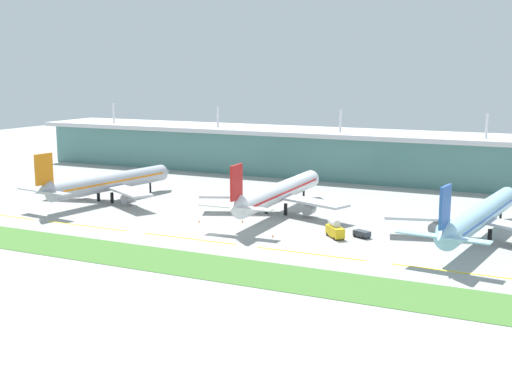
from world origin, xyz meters
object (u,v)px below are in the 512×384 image
fuel_truck (335,229)px  safety_cone_nose_front (273,236)px  airliner_near (108,183)px  airliner_middle (278,193)px  pushback_tug (362,234)px  safety_cone_left_wingtip (242,221)px  airliner_far (480,216)px  safety_cone_right_wingtip (199,221)px

fuel_truck → safety_cone_nose_front: fuel_truck is taller
airliner_near → airliner_middle: same height
pushback_tug → airliner_near: bearing=173.1°
airliner_middle → fuel_truck: bearing=-39.5°
pushback_tug → safety_cone_left_wingtip: (-36.71, 2.43, -0.75)m
airliner_far → safety_cone_nose_front: bearing=-157.5°
airliner_near → pushback_tug: airliner_near is taller
airliner_far → safety_cone_right_wingtip: (-76.29, -13.71, -6.11)m
airliner_near → fuel_truck: (85.34, -14.21, -4.18)m
airliner_near → airliner_middle: 59.64m
airliner_near → safety_cone_right_wingtip: airliner_near is taller
airliner_middle → safety_cone_right_wingtip: (-15.52, -21.42, -6.10)m
pushback_tug → safety_cone_right_wingtip: size_ratio=7.14×
airliner_near → airliner_far: size_ratio=0.86×
airliner_near → safety_cone_left_wingtip: size_ratio=87.81×
airliner_middle → fuel_truck: 34.17m
safety_cone_right_wingtip → airliner_middle: bearing=54.1°
safety_cone_left_wingtip → pushback_tug: bearing=-3.8°
pushback_tug → safety_cone_left_wingtip: size_ratio=7.14×
safety_cone_left_wingtip → safety_cone_nose_front: (15.29, -12.27, 0.00)m
airliner_far → airliner_middle: bearing=172.8°
safety_cone_right_wingtip → safety_cone_left_wingtip: bearing=25.4°
airliner_near → fuel_truck: size_ratio=8.68×
airliner_middle → fuel_truck: airliner_middle is taller
pushback_tug → airliner_middle: bearing=150.5°
airliner_far → safety_cone_nose_front: 54.01m
fuel_truck → airliner_far: bearing=21.8°
pushback_tug → airliner_far: bearing=20.8°
pushback_tug → safety_cone_right_wingtip: (-48.14, -3.00, -0.75)m
airliner_near → pushback_tug: size_ratio=12.29×
safety_cone_nose_front → safety_cone_left_wingtip: bearing=141.3°
pushback_tug → safety_cone_nose_front: size_ratio=7.14×
pushback_tug → safety_cone_right_wingtip: bearing=-176.4°
safety_cone_nose_front → safety_cone_right_wingtip: same height
pushback_tug → safety_cone_left_wingtip: bearing=176.2°
safety_cone_nose_front → pushback_tug: bearing=24.7°
airliner_middle → safety_cone_left_wingtip: bearing=-104.3°
safety_cone_nose_front → safety_cone_right_wingtip: bearing=165.6°
airliner_middle → safety_cone_left_wingtip: size_ratio=96.96×
safety_cone_nose_front → safety_cone_right_wingtip: size_ratio=1.00×
safety_cone_left_wingtip → safety_cone_right_wingtip: 12.65m
airliner_far → safety_cone_left_wingtip: bearing=-172.7°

